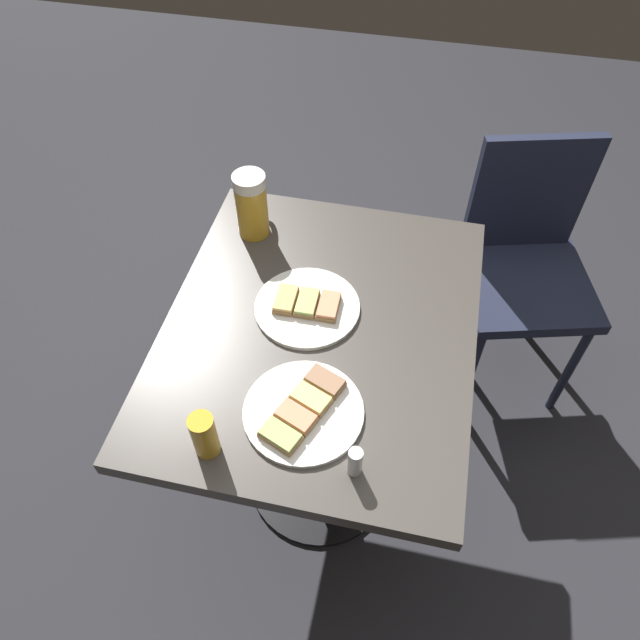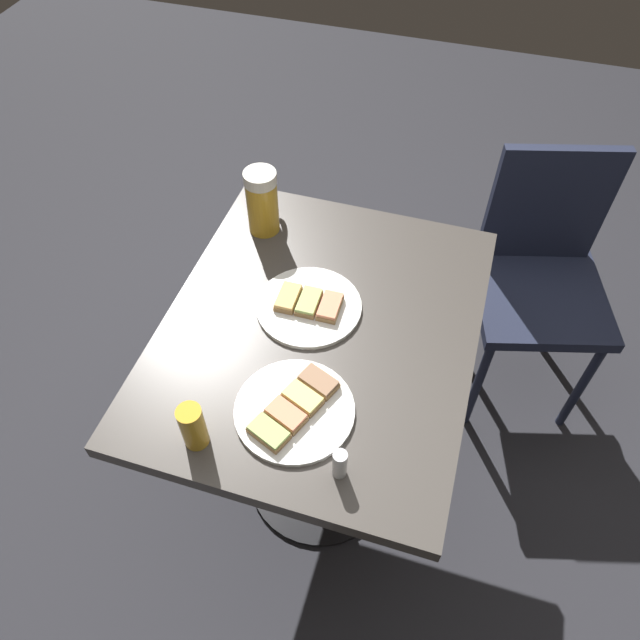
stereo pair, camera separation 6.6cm
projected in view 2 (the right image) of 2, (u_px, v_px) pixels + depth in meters
name	position (u px, v px, depth m)	size (l,w,h in m)	color
ground_plane	(320.00, 477.00, 1.91)	(6.00, 6.00, 0.00)	#28282D
cafe_table	(320.00, 370.00, 1.44)	(0.82, 0.68, 0.77)	black
plate_near	(309.00, 305.00, 1.34)	(0.24, 0.24, 0.03)	white
plate_far	(294.00, 409.00, 1.17)	(0.24, 0.24, 0.03)	white
beer_mug	(263.00, 201.00, 1.45)	(0.14, 0.08, 0.17)	gold
beer_glass_small	(193.00, 426.00, 1.09)	(0.05, 0.05, 0.10)	gold
salt_shaker	(340.00, 464.00, 1.07)	(0.03, 0.03, 0.07)	silver
cafe_chair	(540.00, 270.00, 1.79)	(0.47, 0.47, 0.86)	#1E2338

